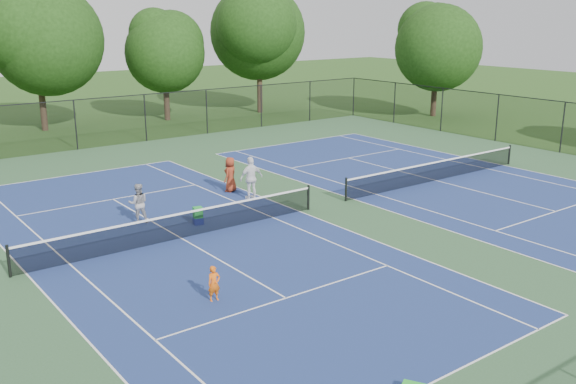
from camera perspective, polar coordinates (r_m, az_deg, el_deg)
ground at (r=27.53m, az=3.52°, el=-1.20°), size 140.00×140.00×0.00m
court_pad at (r=27.53m, az=3.52°, el=-1.19°), size 36.00×36.00×0.01m
tennis_court_left at (r=23.78m, az=-9.47°, el=-3.88°), size 12.00×23.83×1.07m
tennis_court_right at (r=32.34m, az=13.02°, el=1.15°), size 12.00×23.83×1.07m
perimeter_fence at (r=27.12m, az=3.58°, el=2.05°), size 36.08×36.08×3.02m
tree_back_b at (r=47.88m, az=-21.53°, el=12.93°), size 7.60×7.60×10.03m
tree_back_c at (r=50.24m, az=-10.97°, el=12.50°), size 6.00×6.00×8.40m
tree_back_d at (r=53.37m, az=-2.59°, el=14.37°), size 7.80×7.80×10.37m
tree_side_e at (r=52.68m, az=13.13°, el=12.87°), size 6.60×6.60×8.87m
child_player at (r=18.53m, az=-6.59°, el=-8.09°), size 0.40×0.28×1.05m
instructor at (r=25.68m, az=-13.16°, el=-0.98°), size 0.94×0.85×1.59m
bystander_a at (r=28.27m, az=-3.29°, el=1.25°), size 1.15×0.54×1.90m
bystander_c at (r=29.54m, az=-5.14°, el=1.56°), size 0.94×0.84×1.62m
ball_crate at (r=25.24m, az=-7.99°, el=-2.57°), size 0.44×0.40×0.28m
ball_hopper at (r=25.13m, az=-8.02°, el=-1.80°), size 0.39×0.34×0.43m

